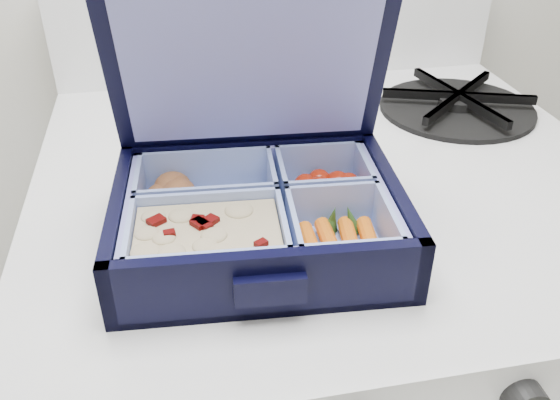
{
  "coord_description": "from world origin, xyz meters",
  "views": [
    {
      "loc": [
        -0.73,
        1.12,
        1.24
      ],
      "look_at": [
        -0.65,
        1.54,
        0.97
      ],
      "focal_mm": 38.0,
      "sensor_mm": 36.0,
      "label": 1
    }
  ],
  "objects": [
    {
      "name": "burner_grate_rear",
      "position": [
        -0.69,
        1.8,
        0.94
      ],
      "size": [
        0.2,
        0.2,
        0.02
      ],
      "primitive_type": "cylinder",
      "rotation": [
        0.0,
        0.0,
        -0.07
      ],
      "color": "black",
      "rests_on": "stove"
    },
    {
      "name": "burner_grate",
      "position": [
        -0.37,
        1.76,
        0.95
      ],
      "size": [
        0.25,
        0.25,
        0.03
      ],
      "primitive_type": "cylinder",
      "rotation": [
        0.0,
        0.0,
        -0.32
      ],
      "color": "black",
      "rests_on": "stove"
    },
    {
      "name": "bento_box",
      "position": [
        -0.67,
        1.53,
        0.96
      ],
      "size": [
        0.25,
        0.21,
        0.06
      ],
      "primitive_type": null,
      "rotation": [
        0.0,
        0.0,
        -0.08
      ],
      "color": "black",
      "rests_on": "stove"
    },
    {
      "name": "fork",
      "position": [
        -0.6,
        1.68,
        0.93
      ],
      "size": [
        0.15,
        0.11,
        0.01
      ],
      "primitive_type": null,
      "rotation": [
        0.0,
        0.0,
        -1.0
      ],
      "color": "#9D9BA9",
      "rests_on": "stove"
    }
  ]
}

